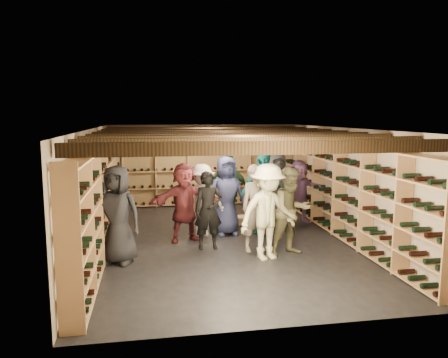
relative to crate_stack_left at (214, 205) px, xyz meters
The scene contains 22 objects.
ground 2.19m from the crate_stack_left, 92.01° to the right, with size 8.00×8.00×0.00m, color black.
walls 2.33m from the crate_stack_left, 92.01° to the right, with size 5.52×8.02×2.40m.
ceiling 2.99m from the crate_stack_left, 92.01° to the right, with size 5.50×8.00×0.01m, color beige.
ceiling_joists 2.89m from the crate_stack_left, 92.01° to the right, with size 5.40×7.12×0.18m.
wine_rack_left 3.49m from the crate_stack_left, 140.78° to the right, with size 0.32×7.50×2.15m.
wine_rack_right 3.38m from the crate_stack_left, 40.88° to the right, with size 0.32×7.50×2.15m.
wine_rack_back 1.83m from the crate_stack_left, 92.60° to the left, with size 4.70×0.30×2.15m.
crate_stack_left is the anchor object (origin of this frame).
crate_stack_right 0.54m from the crate_stack_left, 150.20° to the left, with size 0.56×0.43×0.68m.
crate_loose 0.97m from the crate_stack_left, 55.40° to the right, with size 0.50×0.33×0.17m, color tan.
person_0 4.00m from the crate_stack_left, 124.69° to the right, with size 0.88×0.57×1.80m, color black.
person_1 2.76m from the crate_stack_left, 100.97° to the right, with size 0.57×0.38×1.58m, color black.
person_2 3.51m from the crate_stack_left, 73.23° to the right, with size 0.83×0.65×1.71m, color brown.
person_3 3.59m from the crate_stack_left, 82.32° to the right, with size 1.16×0.67×1.80m, color beige.
person_4 2.07m from the crate_stack_left, 65.01° to the right, with size 1.12×0.46×1.91m, color #177C80.
person_5 2.32m from the crate_stack_left, 114.85° to the right, with size 1.57×0.50×1.69m, color maroon.
person_6 1.78m from the crate_stack_left, 89.41° to the right, with size 0.87×0.57×1.78m, color #23284B.
person_7 3.04m from the crate_stack_left, 82.45° to the right, with size 0.63×0.41×1.72m, color gray.
person_9 1.83m from the crate_stack_left, 107.47° to the right, with size 1.04×0.60×1.61m, color #B5AEA6.
person_10 1.03m from the crate_stack_left, 76.22° to the right, with size 1.03×0.43×1.75m, color #294F2C.
person_11 2.24m from the crate_stack_left, 23.03° to the right, with size 1.47×0.47×1.58m, color #83598C.
person_12 1.79m from the crate_stack_left, 34.69° to the right, with size 0.87×0.57×1.78m, color #36373B.
Camera 1 is at (-1.59, -9.01, 2.68)m, focal length 35.00 mm.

